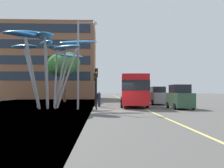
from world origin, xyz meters
name	(u,v)px	position (x,y,z in m)	size (l,w,h in m)	color
ground	(113,111)	(-0.66, 0.00, -0.05)	(120.00, 240.00, 0.10)	#54514F
red_bus	(133,89)	(1.92, 6.02, 1.97)	(3.43, 10.53, 3.60)	red
leaf_sculpture	(47,47)	(-7.10, 2.82, 6.14)	(9.53, 9.37, 7.76)	#9EA0A5
traffic_light_kerb_near	(96,80)	(-2.15, 0.48, 2.73)	(0.28, 0.42, 3.78)	black
traffic_light_kerb_far	(95,83)	(-2.38, 4.80, 2.63)	(0.28, 0.42, 3.63)	black
traffic_light_island_mid	(96,85)	(-2.46, 10.88, 2.51)	(0.28, 0.42, 3.45)	black
car_parked_near	(180,98)	(5.94, 1.85, 1.09)	(1.92, 3.90, 2.34)	#2D5138
car_parked_mid	(157,96)	(5.41, 9.16, 1.06)	(1.96, 4.33, 2.26)	gray
car_parked_far	(153,96)	(6.05, 15.09, 1.00)	(1.90, 4.23, 2.14)	gold
street_lamp	(82,53)	(-3.51, 1.60, 5.36)	(1.90, 0.44, 8.48)	gray
tree_pavement_near	(65,64)	(-7.42, 16.81, 5.88)	(5.15, 4.71, 7.78)	brown
pedestrian	(99,99)	(-1.95, 5.29, 0.81)	(0.34, 0.34, 1.62)	#2D3342
backdrop_building	(41,62)	(-15.22, 33.01, 8.01)	(23.89, 11.65, 16.01)	brown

